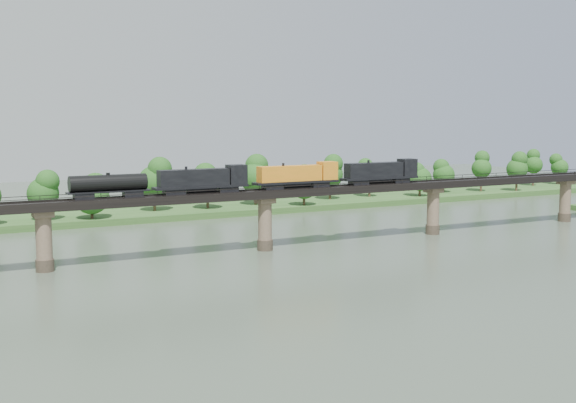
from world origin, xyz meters
name	(u,v)px	position (x,y,z in m)	size (l,w,h in m)	color
ground	(351,282)	(0.00, 0.00, 0.00)	(400.00, 400.00, 0.00)	#394637
far_bank	(171,212)	(0.00, 85.00, 0.80)	(300.00, 24.00, 1.60)	#2B5120
bridge	(265,222)	(0.00, 30.00, 5.46)	(236.00, 30.00, 11.50)	#473A2D
bridge_superstructure	(265,188)	(0.00, 30.00, 11.79)	(220.00, 4.90, 0.75)	black
far_treeline	(144,183)	(-8.21, 80.52, 8.83)	(289.06, 17.54, 13.60)	#382619
freight_train	(267,177)	(0.37, 30.00, 13.83)	(70.93, 2.76, 4.88)	black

